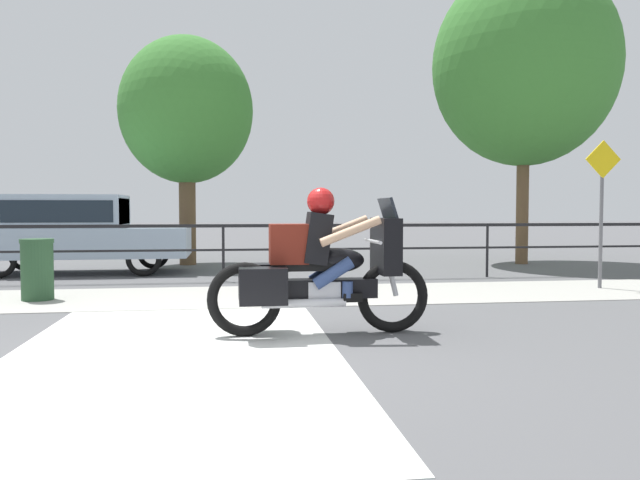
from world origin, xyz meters
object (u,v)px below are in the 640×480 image
(trash_bin, at_px, (37,270))
(tree_behind_sign, at_px, (525,66))
(motorcycle, at_px, (319,268))
(parked_car, at_px, (75,229))
(street_sign, at_px, (602,198))
(tree_behind_car, at_px, (186,111))

(trash_bin, distance_m, tree_behind_sign, 11.73)
(motorcycle, height_order, trash_bin, motorcycle)
(trash_bin, bearing_deg, parked_car, 95.63)
(street_sign, bearing_deg, tree_behind_sign, 79.04)
(motorcycle, xyz_separation_m, street_sign, (5.19, 3.12, 0.80))
(parked_car, xyz_separation_m, tree_behind_sign, (10.18, 0.88, 3.85))
(motorcycle, distance_m, tree_behind_car, 9.40)
(trash_bin, bearing_deg, tree_behind_car, 72.81)
(parked_car, xyz_separation_m, street_sign, (9.27, -3.81, 0.59))
(tree_behind_car, bearing_deg, trash_bin, -107.19)
(motorcycle, xyz_separation_m, tree_behind_sign, (6.10, 7.81, 4.07))
(parked_car, height_order, street_sign, street_sign)
(tree_behind_car, bearing_deg, motorcycle, -77.50)
(tree_behind_sign, bearing_deg, trash_bin, -153.93)
(trash_bin, xyz_separation_m, tree_behind_car, (1.76, 5.70, 3.19))
(tree_behind_sign, distance_m, tree_behind_car, 8.16)
(motorcycle, xyz_separation_m, parked_car, (-4.08, 6.93, 0.21))
(trash_bin, height_order, tree_behind_car, tree_behind_car)
(motorcycle, distance_m, tree_behind_sign, 10.71)
(parked_car, height_order, trash_bin, parked_car)
(trash_bin, distance_m, street_sign, 8.95)
(parked_car, relative_size, tree_behind_sign, 0.61)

